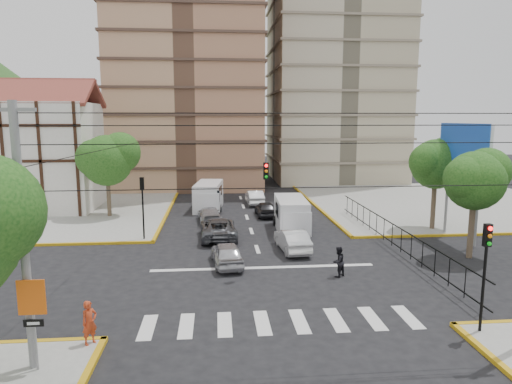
{
  "coord_description": "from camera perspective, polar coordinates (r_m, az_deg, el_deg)",
  "views": [
    {
      "loc": [
        -2.69,
        -24.12,
        8.58
      ],
      "look_at": [
        -0.17,
        4.09,
        4.0
      ],
      "focal_mm": 32.0,
      "sensor_mm": 36.0,
      "label": 1
    }
  ],
  "objects": [
    {
      "name": "van_left_lane",
      "position": [
        43.33,
        -5.95,
        -0.61
      ],
      "size": [
        2.87,
        5.91,
        2.56
      ],
      "rotation": [
        0.0,
        0.0,
        -0.12
      ],
      "color": "silver",
      "rests_on": "ground"
    },
    {
      "name": "district_sign",
      "position": [
        17.21,
        -26.17,
        -12.64
      ],
      "size": [
        0.9,
        0.12,
        3.2
      ],
      "color": "slate",
      "rests_on": "ground"
    },
    {
      "name": "van_right_lane",
      "position": [
        34.98,
        4.49,
        -2.98
      ],
      "size": [
        2.46,
        5.68,
        2.51
      ],
      "rotation": [
        0.0,
        0.0,
        -0.05
      ],
      "color": "silver",
      "rests_on": "ground"
    },
    {
      "name": "car_grey_mid_left",
      "position": [
        33.1,
        -4.73,
        -4.53
      ],
      "size": [
        2.68,
        5.49,
        1.5
      ],
      "primitive_type": "imported",
      "rotation": [
        0.0,
        0.0,
        3.18
      ],
      "color": "#55565C",
      "rests_on": "ground"
    },
    {
      "name": "billboard",
      "position": [
        34.76,
        24.53,
        4.1
      ],
      "size": [
        0.36,
        6.2,
        8.1
      ],
      "color": "slate",
      "rests_on": "ground"
    },
    {
      "name": "pedestrian_sw_corner",
      "position": [
        18.89,
        -20.1,
        -15.07
      ],
      "size": [
        0.72,
        0.72,
        1.69
      ],
      "primitive_type": "imported",
      "rotation": [
        0.0,
        0.0,
        0.81
      ],
      "color": "#B63A1C",
      "rests_on": "sidewalk_sw"
    },
    {
      "name": "car_darkgrey_mid_right",
      "position": [
        40.4,
        1.18,
        -2.1
      ],
      "size": [
        1.72,
        4.0,
        1.35
      ],
      "primitive_type": "imported",
      "rotation": [
        0.0,
        0.0,
        3.17
      ],
      "color": "#262629",
      "rests_on": "ground"
    },
    {
      "name": "tudor_building",
      "position": [
        47.16,
        -25.41,
        4.25
      ],
      "size": [
        10.8,
        8.05,
        12.23
      ],
      "color": "silver",
      "rests_on": "ground"
    },
    {
      "name": "tree_park_a",
      "position": [
        30.74,
        25.82,
        1.6
      ],
      "size": [
        4.41,
        3.6,
        6.83
      ],
      "color": "#473828",
      "rests_on": "ground"
    },
    {
      "name": "park_fence",
      "position": [
        32.09,
        16.58,
        -6.72
      ],
      "size": [
        0.1,
        22.5,
        1.66
      ],
      "primitive_type": null,
      "color": "black",
      "rests_on": "ground"
    },
    {
      "name": "tree_tudor",
      "position": [
        41.32,
        -18.02,
        4.07
      ],
      "size": [
        5.39,
        4.4,
        7.43
      ],
      "color": "#473828",
      "rests_on": "ground"
    },
    {
      "name": "car_white_front_right",
      "position": [
        30.03,
        4.54,
        -6.0
      ],
      "size": [
        1.91,
        4.54,
        1.46
      ],
      "primitive_type": "imported",
      "rotation": [
        0.0,
        0.0,
        3.23
      ],
      "color": "silver",
      "rests_on": "ground"
    },
    {
      "name": "traffic_light_se",
      "position": [
        20.16,
        26.76,
        -7.56
      ],
      "size": [
        0.28,
        0.22,
        4.4
      ],
      "color": "black",
      "rests_on": "ground"
    },
    {
      "name": "utility_pole_sw",
      "position": [
        16.82,
        -27.08,
        -4.94
      ],
      "size": [
        1.4,
        0.28,
        9.0
      ],
      "color": "slate",
      "rests_on": "ground"
    },
    {
      "name": "sidewalk_nw",
      "position": [
        48.15,
        -26.1,
        -1.94
      ],
      "size": [
        26.0,
        26.0,
        0.15
      ],
      "primitive_type": "cube",
      "color": "gray",
      "rests_on": "ground"
    },
    {
      "name": "car_silver_front_left",
      "position": [
        27.15,
        -3.65,
        -7.7
      ],
      "size": [
        2.09,
        4.27,
        1.4
      ],
      "primitive_type": "imported",
      "rotation": [
        0.0,
        0.0,
        3.25
      ],
      "color": "#B4B4B9",
      "rests_on": "ground"
    },
    {
      "name": "car_silver_rear_left",
      "position": [
        38.38,
        -5.83,
        -2.81
      ],
      "size": [
        2.2,
        4.53,
        1.27
      ],
      "primitive_type": "imported",
      "rotation": [
        0.0,
        0.0,
        3.24
      ],
      "color": "#A7A7AC",
      "rests_on": "ground"
    },
    {
      "name": "stop_line",
      "position": [
        26.87,
        0.92,
        -9.43
      ],
      "size": [
        13.0,
        0.4,
        0.01
      ],
      "primitive_type": "cube",
      "color": "silver",
      "rests_on": "ground"
    },
    {
      "name": "tree_park_c",
      "position": [
        37.28,
        21.7,
        3.54
      ],
      "size": [
        4.65,
        3.8,
        7.25
      ],
      "color": "#473828",
      "rests_on": "ground"
    },
    {
      "name": "traffic_light_hanging",
      "position": [
        22.41,
        1.83,
        2.32
      ],
      "size": [
        18.0,
        9.12,
        0.92
      ],
      "color": "black",
      "rests_on": "ground"
    },
    {
      "name": "crosswalk_stripes",
      "position": [
        20.23,
        3.15,
        -15.91
      ],
      "size": [
        12.0,
        2.4,
        0.01
      ],
      "primitive_type": "cube",
      "color": "silver",
      "rests_on": "ground"
    },
    {
      "name": "tower_beige",
      "position": [
        68.03,
        9.97,
        22.15
      ],
      "size": [
        17.0,
        16.0,
        48.0
      ],
      "primitive_type": "cube",
      "color": "tan",
      "rests_on": "ground"
    },
    {
      "name": "sidewalk_ne",
      "position": [
        50.34,
        21.77,
        -1.21
      ],
      "size": [
        26.0,
        26.0,
        0.15
      ],
      "primitive_type": "cube",
      "color": "gray",
      "rests_on": "ground"
    },
    {
      "name": "traffic_light_nw",
      "position": [
        32.79,
        -14.0,
        -0.69
      ],
      "size": [
        0.28,
        0.22,
        4.4
      ],
      "color": "black",
      "rests_on": "ground"
    },
    {
      "name": "ground",
      "position": [
        25.74,
        1.2,
        -10.28
      ],
      "size": [
        160.0,
        160.0,
        0.0
      ],
      "primitive_type": "plane",
      "color": "black",
      "rests_on": "ground"
    },
    {
      "name": "car_white_rear_right",
      "position": [
        46.0,
        -0.19,
        -0.66
      ],
      "size": [
        1.74,
        4.42,
        1.43
      ],
      "primitive_type": "imported",
      "rotation": [
        0.0,
        0.0,
        3.19
      ],
      "color": "white",
      "rests_on": "ground"
    },
    {
      "name": "pedestrian_crosswalk",
      "position": [
        25.58,
        10.25,
        -8.57
      ],
      "size": [
        1.04,
        1.0,
        1.69
      ],
      "primitive_type": "imported",
      "rotation": [
        0.0,
        0.0,
        3.79
      ],
      "color": "black",
      "rests_on": "ground"
    }
  ]
}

